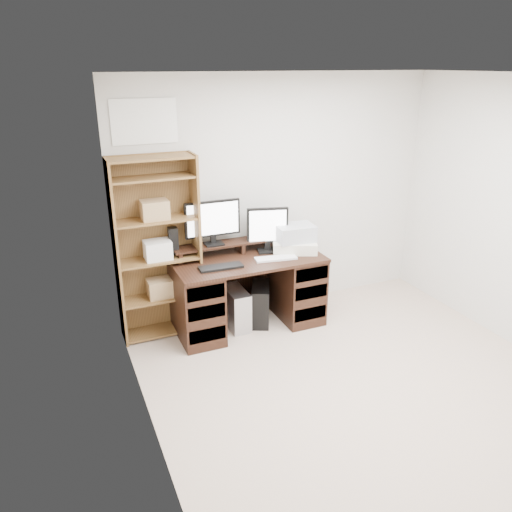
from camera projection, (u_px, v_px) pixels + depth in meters
room at (397, 261)px, 3.57m from camera, size 3.54×4.04×2.54m
desk at (248, 291)px, 5.11m from camera, size 1.50×0.70×0.75m
riser_shelf at (240, 243)px, 5.13m from camera, size 1.40×0.22×0.12m
monitor_wide at (213, 220)px, 4.93m from camera, size 0.56×0.14×0.45m
monitor_small at (268, 228)px, 5.08m from camera, size 0.42×0.20×0.46m
speaker at (173, 238)px, 4.84m from camera, size 0.09×0.09×0.22m
keyboard_black at (221, 267)px, 4.74m from camera, size 0.42×0.16×0.02m
keyboard_white at (276, 258)px, 4.95m from camera, size 0.43×0.18×0.02m
mouse at (300, 253)px, 5.06m from camera, size 0.09×0.06×0.04m
printer at (294, 246)px, 5.17m from camera, size 0.54×0.48×0.11m
basket at (295, 233)px, 5.12m from camera, size 0.41×0.31×0.17m
tower_silver at (236, 308)px, 5.15m from camera, size 0.19×0.42×0.42m
tower_black at (261, 304)px, 5.24m from camera, size 0.34×0.45×0.42m
bookshelf at (157, 247)px, 4.79m from camera, size 0.80×0.30×1.80m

